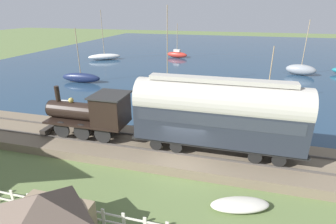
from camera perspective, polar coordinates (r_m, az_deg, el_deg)
The scene contains 17 objects.
ground_plane at distance 16.29m, azimuth 3.39°, elevation -11.36°, with size 200.00×200.00×0.00m, color #607542.
harbor_water at distance 57.82m, azimuth 12.45°, elevation 12.32°, with size 80.00×80.00×0.01m.
rail_embankment at distance 16.97m, azimuth 4.11°, elevation -8.76°, with size 4.73×56.00×0.70m.
steam_locomotive at distance 18.14m, azimuth -15.84°, elevation 0.09°, with size 2.33×6.12×3.31m.
passenger_coach at distance 15.50m, azimuth 10.79°, elevation -0.10°, with size 2.26×10.12×4.56m.
sailboat_green at distance 31.73m, azimuth -0.14°, elevation 6.79°, with size 3.86×5.37×9.23m.
sailboat_red at distance 51.65m, azimuth 1.97°, elevation 12.46°, with size 1.79×4.25×6.27m.
sailboat_gray at distance 42.11m, azimuth 26.94°, elevation 8.24°, with size 2.68×4.26×7.47m.
sailboat_brown at distance 27.55m, azimuth 20.73°, elevation 3.18°, with size 2.24×5.45×5.66m.
sailboat_white at distance 50.81m, azimuth -13.66°, elevation 11.65°, with size 4.46×5.81×8.60m.
sailboat_navy at distance 35.50m, azimuth -18.41°, elevation 7.15°, with size 1.29×5.22×6.67m.
rowboat_near_shore at distance 27.70m, azimuth -21.37°, elevation 1.93°, with size 1.07×2.21×0.44m.
rowboat_far_out at distance 21.62m, azimuth 19.92°, elevation -3.33°, with size 1.84×2.11×0.41m.
rowboat_off_pier at distance 22.41m, azimuth 4.04°, elevation -1.24°, with size 2.35×2.23×0.33m.
rowboat_mid_harbor at distance 25.58m, azimuth -10.93°, elevation 1.43°, with size 2.01×1.85×0.39m.
beached_dinghy at distance 13.56m, azimuth 15.38°, elevation -18.90°, with size 1.88×3.00×0.44m.
foreground_shed at distance 11.81m, azimuth -25.40°, elevation -20.57°, with size 2.69×3.24×2.55m.
Camera 1 is at (-13.42, -2.60, 8.86)m, focal length 28.00 mm.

